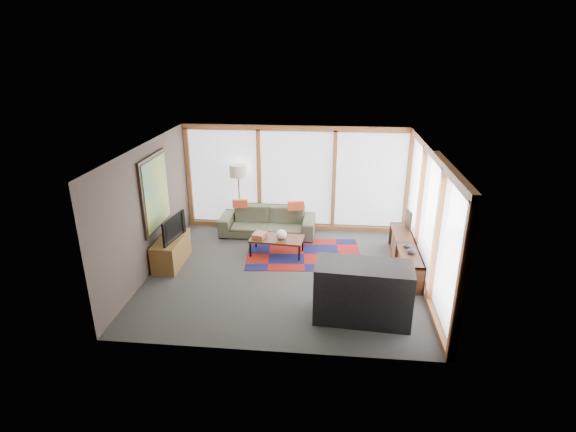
# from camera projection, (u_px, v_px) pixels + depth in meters

# --- Properties ---
(ground) EXTENTS (5.50, 5.50, 0.00)m
(ground) POSITION_uv_depth(u_px,v_px,m) (286.00, 273.00, 9.16)
(ground) COLOR #2E2E2B
(ground) RESTS_ON ground
(room_envelope) EXTENTS (5.52, 5.02, 2.62)m
(room_envelope) POSITION_uv_depth(u_px,v_px,m) (313.00, 194.00, 9.08)
(room_envelope) COLOR #463D33
(room_envelope) RESTS_ON ground
(rug) EXTENTS (2.64, 1.83, 0.01)m
(rug) POSITION_uv_depth(u_px,v_px,m) (304.00, 254.00, 9.99)
(rug) COLOR maroon
(rug) RESTS_ON ground
(sofa) EXTENTS (2.30, 0.93, 0.67)m
(sofa) POSITION_uv_depth(u_px,v_px,m) (268.00, 222.00, 10.91)
(sofa) COLOR #3B3F2E
(sofa) RESTS_ON ground
(pillow_left) EXTENTS (0.37, 0.16, 0.20)m
(pillow_left) POSITION_uv_depth(u_px,v_px,m) (240.00, 203.00, 10.86)
(pillow_left) COLOR #D04825
(pillow_left) RESTS_ON sofa
(pillow_right) EXTENTS (0.40, 0.20, 0.21)m
(pillow_right) POSITION_uv_depth(u_px,v_px,m) (296.00, 206.00, 10.69)
(pillow_right) COLOR #D04825
(pillow_right) RESTS_ON sofa
(floor_lamp) EXTENTS (0.43, 0.43, 1.69)m
(floor_lamp) POSITION_uv_depth(u_px,v_px,m) (239.00, 198.00, 10.99)
(floor_lamp) COLOR #312219
(floor_lamp) RESTS_ON ground
(coffee_table) EXTENTS (1.20, 0.67, 0.39)m
(coffee_table) POSITION_uv_depth(u_px,v_px,m) (277.00, 246.00, 9.94)
(coffee_table) COLOR #341E12
(coffee_table) RESTS_ON ground
(book_stack) EXTENTS (0.32, 0.37, 0.11)m
(book_stack) POSITION_uv_depth(u_px,v_px,m) (260.00, 235.00, 9.87)
(book_stack) COLOR #994F31
(book_stack) RESTS_ON coffee_table
(vase) EXTENTS (0.27, 0.27, 0.21)m
(vase) POSITION_uv_depth(u_px,v_px,m) (281.00, 234.00, 9.79)
(vase) COLOR white
(vase) RESTS_ON coffee_table
(bookshelf) EXTENTS (0.41, 2.25, 0.56)m
(bookshelf) POSITION_uv_depth(u_px,v_px,m) (405.00, 255.00, 9.30)
(bookshelf) COLOR #341E12
(bookshelf) RESTS_ON ground
(bowl_a) EXTENTS (0.19, 0.19, 0.09)m
(bowl_a) POSITION_uv_depth(u_px,v_px,m) (412.00, 251.00, 8.71)
(bowl_a) COLOR black
(bowl_a) RESTS_ON bookshelf
(bowl_b) EXTENTS (0.21, 0.21, 0.09)m
(bowl_b) POSITION_uv_depth(u_px,v_px,m) (408.00, 246.00, 8.96)
(bowl_b) COLOR black
(bowl_b) RESTS_ON bookshelf
(shelf_picture) EXTENTS (0.10, 0.32, 0.41)m
(shelf_picture) POSITION_uv_depth(u_px,v_px,m) (408.00, 220.00, 9.85)
(shelf_picture) COLOR black
(shelf_picture) RESTS_ON bookshelf
(tv_console) EXTENTS (0.49, 1.17, 0.58)m
(tv_console) POSITION_uv_depth(u_px,v_px,m) (171.00, 251.00, 9.47)
(tv_console) COLOR brown
(tv_console) RESTS_ON ground
(television) EXTENTS (0.26, 0.90, 0.51)m
(television) POSITION_uv_depth(u_px,v_px,m) (170.00, 228.00, 9.23)
(television) COLOR black
(television) RESTS_ON tv_console
(bar_counter) EXTENTS (1.64, 0.85, 1.01)m
(bar_counter) POSITION_uv_depth(u_px,v_px,m) (363.00, 292.00, 7.49)
(bar_counter) COLOR black
(bar_counter) RESTS_ON ground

